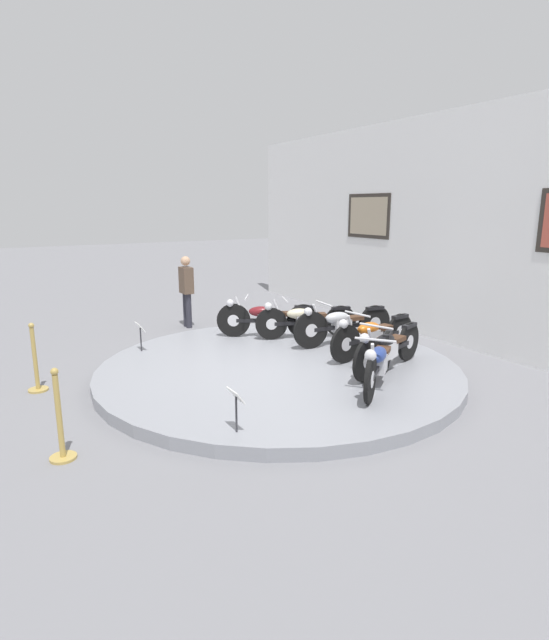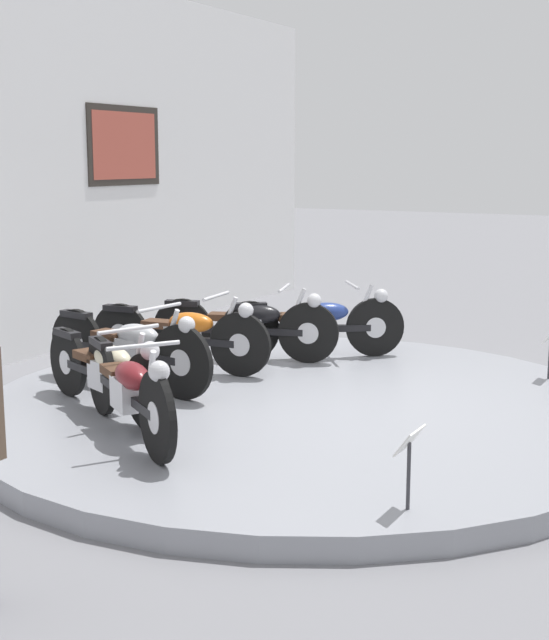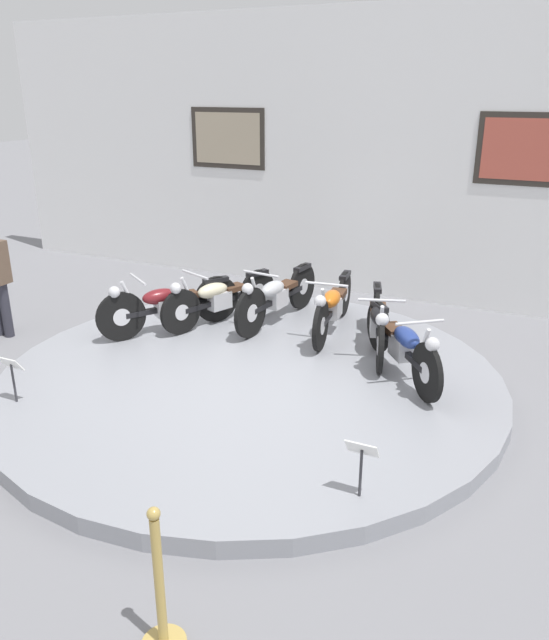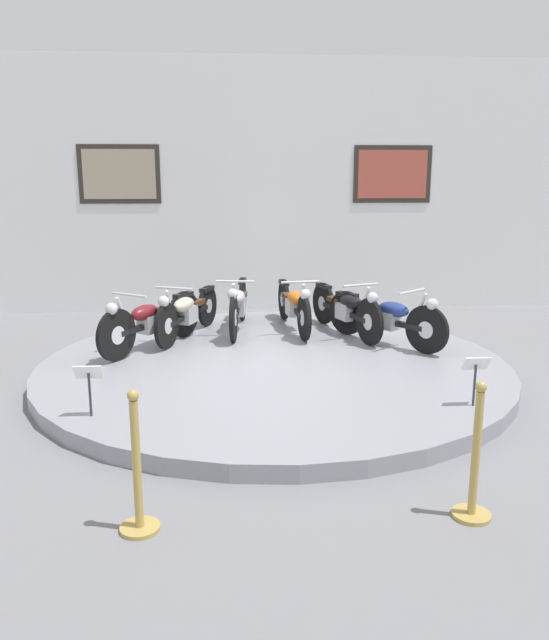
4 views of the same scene
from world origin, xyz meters
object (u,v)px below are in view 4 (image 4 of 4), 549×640
Objects in this scene: motorcycle_blue at (387,316)px; motorcycle_silver at (238,304)px; motorcycle_maroon at (150,320)px; motorcycle_black at (346,308)px; stanchion_post_left_of_entry at (138,484)px; motorcycle_cream at (187,311)px; info_placard_front_centre at (476,370)px; stanchion_post_right_of_entry at (474,473)px; info_placard_front_left at (89,379)px; motorcycle_orange at (294,304)px.

motorcycle_silver is at bearing 155.37° from motorcycle_blue.
motorcycle_silver is at bearing 38.11° from motorcycle_maroon.
motorcycle_black is 1.85× the size of stanchion_post_left_of_entry.
motorcycle_cream is at bearing 89.45° from stanchion_post_left_of_entry.
stanchion_post_right_of_entry is at bearing -111.50° from info_placard_front_centre.
motorcycle_silver is 1.58m from motorcycle_black.
stanchion_post_left_of_entry reaches higher than motorcycle_cream.
motorcycle_black reaches higher than info_placard_front_left.
motorcycle_cream is 5.22m from stanchion_post_right_of_entry.
stanchion_post_right_of_entry is (0.77, -5.00, -0.21)m from motorcycle_orange.
motorcycle_silver is 1.06× the size of motorcycle_black.
motorcycle_orange reaches higher than info_placard_front_centre.
motorcycle_blue is (1.17, -0.91, -0.00)m from motorcycle_orange.
info_placard_front_centre is (0.73, -2.93, -0.02)m from motorcycle_black.
stanchion_post_right_of_entry is (2.31, -4.67, -0.20)m from motorcycle_cream.
motorcycle_blue is (1.99, -0.91, -0.02)m from motorcycle_silver.
motorcycle_cream is 1.80× the size of stanchion_post_right_of_entry.
stanchion_post_right_of_entry is at bearing -56.09° from motorcycle_maroon.
motorcycle_orange is 1.24× the size of motorcycle_blue.
motorcycle_silver reaches higher than motorcycle_cream.
motorcycle_orange is at bearing -0.17° from motorcycle_silver.
motorcycle_cream is 3.61× the size of info_placard_front_left.
motorcycle_black is 1.19× the size of motorcycle_blue.
stanchion_post_left_of_entry is (-0.05, -4.67, -0.20)m from motorcycle_cream.
motorcycle_orange is 5.07m from stanchion_post_right_of_entry.
motorcycle_maroon reaches higher than info_placard_front_centre.
motorcycle_black is 0.73m from motorcycle_blue.
stanchion_post_right_of_entry is (-0.68, -1.74, -0.19)m from info_placard_front_centre.
motorcycle_black reaches higher than info_placard_front_centre.
motorcycle_orange is 1.93× the size of stanchion_post_left_of_entry.
motorcycle_cream is 0.92× the size of motorcycle_silver.
motorcycle_orange and motorcycle_black have the same top height.
motorcycle_cream is 1.80× the size of stanchion_post_left_of_entry.
stanchion_post_left_of_entry is at bearing -98.72° from motorcycle_silver.
motorcycle_maroon is 1.66× the size of stanchion_post_right_of_entry.
stanchion_post_left_of_entry is (-3.04, -1.74, -0.19)m from info_placard_front_centre.
motorcycle_blue is 3.11× the size of info_placard_front_centre.
stanchion_post_right_of_entry is (2.36, 0.00, 0.00)m from stanchion_post_left_of_entry.
info_placard_front_centre is (1.45, -3.27, -0.02)m from motorcycle_orange.
stanchion_post_left_of_entry is (-2.31, -4.67, -0.21)m from motorcycle_black.
info_placard_front_centre is at bearing 0.00° from info_placard_front_left.
motorcycle_cream is 3.02m from info_placard_front_left.
motorcycle_blue is (0.45, -0.58, -0.00)m from motorcycle_black.
stanchion_post_right_of_entry reaches higher than motorcycle_silver.
motorcycle_cream is at bearing -167.86° from motorcycle_orange.
motorcycle_maroon reaches higher than info_placard_front_left.
info_placard_front_left is (-0.73, -2.93, -0.01)m from motorcycle_cream.
motorcycle_black is 1.85× the size of stanchion_post_right_of_entry.
motorcycle_cream is 3.61× the size of info_placard_front_centre.
stanchion_post_left_of_entry is at bearing 180.00° from stanchion_post_right_of_entry.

